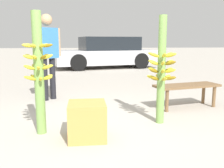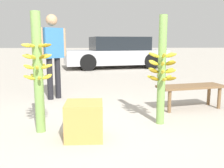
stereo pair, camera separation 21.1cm
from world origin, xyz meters
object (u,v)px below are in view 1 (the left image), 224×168
at_px(market_bench, 187,88).
at_px(produce_crate, 87,121).
at_px(banana_stalk_left, 39,71).
at_px(banana_stalk_center, 161,69).
at_px(vendor_person, 48,49).
at_px(parked_car, 106,53).

bearing_deg(market_bench, produce_crate, -157.24).
bearing_deg(banana_stalk_left, market_bench, 23.21).
xyz_separation_m(banana_stalk_center, market_bench, (0.73, 0.79, -0.44)).
bearing_deg(vendor_person, parked_car, 32.01).
bearing_deg(produce_crate, banana_stalk_left, 157.10).
distance_m(vendor_person, market_bench, 2.79).
height_order(banana_stalk_left, produce_crate, banana_stalk_left).
distance_m(banana_stalk_left, market_bench, 2.65).
relative_size(parked_car, produce_crate, 10.41).
relative_size(vendor_person, market_bench, 1.37).
bearing_deg(produce_crate, vendor_person, 108.87).
distance_m(parked_car, produce_crate, 8.27).
distance_m(banana_stalk_left, produce_crate, 0.87).
relative_size(vendor_person, produce_crate, 3.79).
distance_m(banana_stalk_center, parked_car, 7.71).
bearing_deg(banana_stalk_center, banana_stalk_left, -171.82).
xyz_separation_m(banana_stalk_center, produce_crate, (-1.07, -0.49, -0.56)).
distance_m(vendor_person, parked_car, 6.27).
relative_size(vendor_person, parked_car, 0.36).
distance_m(banana_stalk_left, banana_stalk_center, 1.68).
relative_size(banana_stalk_left, market_bench, 1.24).
bearing_deg(vendor_person, banana_stalk_center, -85.02).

